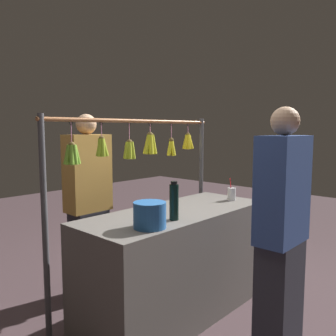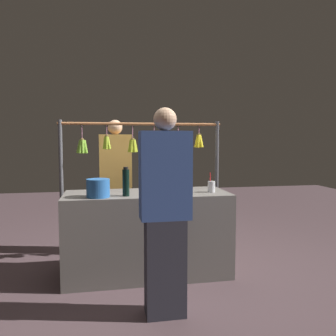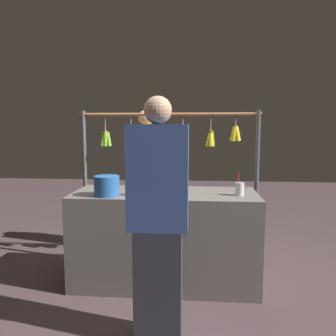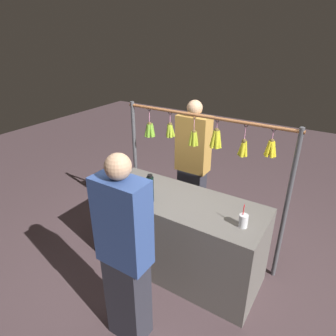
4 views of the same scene
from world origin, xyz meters
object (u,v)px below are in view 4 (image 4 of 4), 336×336
Objects in this scene: blue_bucket at (127,187)px; customer_person at (125,257)px; drink_cup at (243,221)px; water_bottle at (150,189)px; vendor_person at (192,167)px.

customer_person reaches higher than blue_bucket.
drink_cup is 0.12× the size of customer_person.
customer_person is (-0.26, 0.69, -0.18)m from water_bottle.
vendor_person is 1.70m from customer_person.
blue_bucket is at bearing 78.69° from vendor_person.
drink_cup is at bearing -174.74° from water_bottle.
water_bottle is at bearing 93.79° from vendor_person.
water_bottle is 0.17× the size of vendor_person.
vendor_person is (0.06, -0.98, -0.18)m from water_bottle.
water_bottle is 1.29× the size of blue_bucket.
water_bottle is 0.76m from customer_person.
water_bottle is 0.99m from vendor_person.
blue_bucket is 0.13× the size of customer_person.
drink_cup is (-0.89, -0.08, -0.08)m from water_bottle.
water_bottle is at bearing -69.39° from customer_person.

